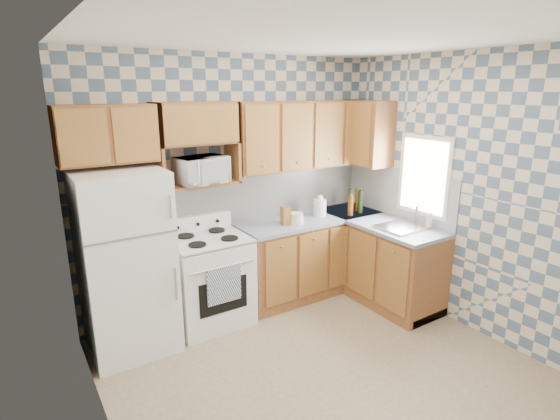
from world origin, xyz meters
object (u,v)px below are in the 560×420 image
object	(u,v)px
refrigerator	(126,263)
microwave	(201,170)
stove_body	(210,281)
electric_kettle	(320,208)

from	to	relation	value
refrigerator	microwave	bearing A→B (deg)	8.70
stove_body	electric_kettle	distance (m)	1.53
refrigerator	microwave	size ratio (longest dim) A/B	3.51
refrigerator	stove_body	world-z (taller)	refrigerator
stove_body	microwave	xyz separation A→B (m)	(0.01, 0.10, 1.13)
microwave	electric_kettle	bearing A→B (deg)	-12.93
refrigerator	microwave	xyz separation A→B (m)	(0.82, 0.12, 0.74)
stove_body	electric_kettle	bearing A→B (deg)	0.83
stove_body	electric_kettle	size ratio (longest dim) A/B	4.66
refrigerator	stove_body	distance (m)	0.89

